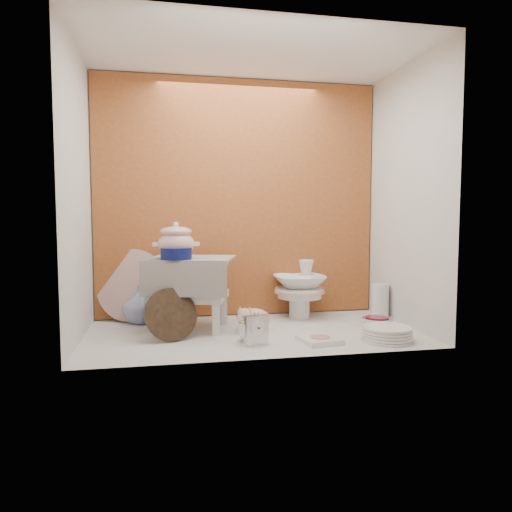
{
  "coord_description": "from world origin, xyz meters",
  "views": [
    {
      "loc": [
        -0.49,
        -2.55,
        0.63
      ],
      "look_at": [
        0.02,
        0.02,
        0.42
      ],
      "focal_mm": 33.76,
      "sensor_mm": 36.0,
      "label": 1
    }
  ],
  "objects_px": {
    "gold_rim_teacup": "(251,331)",
    "crystal_bowl": "(377,323)",
    "step_stool": "(191,293)",
    "floral_platter": "(132,285)",
    "dinner_plate_stack": "(387,334)",
    "porcelain_tower": "(300,289)",
    "blue_white_vase": "(141,304)",
    "soup_tureen": "(176,240)",
    "mantel_clock": "(256,328)",
    "plush_pig": "(254,318)"
  },
  "relations": [
    {
      "from": "step_stool",
      "to": "porcelain_tower",
      "type": "distance_m",
      "value": 0.71
    },
    {
      "from": "crystal_bowl",
      "to": "blue_white_vase",
      "type": "bearing_deg",
      "value": 163.88
    },
    {
      "from": "soup_tureen",
      "to": "porcelain_tower",
      "type": "xyz_separation_m",
      "value": [
        0.77,
        0.25,
        -0.32
      ]
    },
    {
      "from": "mantel_clock",
      "to": "dinner_plate_stack",
      "type": "height_order",
      "value": "mantel_clock"
    },
    {
      "from": "soup_tureen",
      "to": "porcelain_tower",
      "type": "distance_m",
      "value": 0.87
    },
    {
      "from": "step_stool",
      "to": "crystal_bowl",
      "type": "xyz_separation_m",
      "value": [
        1.05,
        -0.17,
        -0.18
      ]
    },
    {
      "from": "plush_pig",
      "to": "crystal_bowl",
      "type": "xyz_separation_m",
      "value": [
        0.71,
        -0.07,
        -0.04
      ]
    },
    {
      "from": "floral_platter",
      "to": "blue_white_vase",
      "type": "relative_size",
      "value": 1.97
    },
    {
      "from": "floral_platter",
      "to": "gold_rim_teacup",
      "type": "xyz_separation_m",
      "value": [
        0.61,
        -0.65,
        -0.16
      ]
    },
    {
      "from": "blue_white_vase",
      "to": "porcelain_tower",
      "type": "bearing_deg",
      "value": -2.43
    },
    {
      "from": "gold_rim_teacup",
      "to": "porcelain_tower",
      "type": "distance_m",
      "value": 0.69
    },
    {
      "from": "blue_white_vase",
      "to": "porcelain_tower",
      "type": "height_order",
      "value": "porcelain_tower"
    },
    {
      "from": "soup_tureen",
      "to": "gold_rim_teacup",
      "type": "height_order",
      "value": "soup_tureen"
    },
    {
      "from": "step_stool",
      "to": "dinner_plate_stack",
      "type": "xyz_separation_m",
      "value": [
        0.96,
        -0.47,
        -0.17
      ]
    },
    {
      "from": "blue_white_vase",
      "to": "floral_platter",
      "type": "bearing_deg",
      "value": 130.9
    },
    {
      "from": "step_stool",
      "to": "blue_white_vase",
      "type": "height_order",
      "value": "step_stool"
    },
    {
      "from": "plush_pig",
      "to": "floral_platter",
      "type": "bearing_deg",
      "value": 136.24
    },
    {
      "from": "floral_platter",
      "to": "crystal_bowl",
      "type": "relative_size",
      "value": 2.53
    },
    {
      "from": "floral_platter",
      "to": "gold_rim_teacup",
      "type": "distance_m",
      "value": 0.91
    },
    {
      "from": "floral_platter",
      "to": "crystal_bowl",
      "type": "bearing_deg",
      "value": -17.83
    },
    {
      "from": "step_stool",
      "to": "soup_tureen",
      "type": "relative_size",
      "value": 1.92
    },
    {
      "from": "dinner_plate_stack",
      "to": "porcelain_tower",
      "type": "bearing_deg",
      "value": 113.62
    },
    {
      "from": "gold_rim_teacup",
      "to": "crystal_bowl",
      "type": "bearing_deg",
      "value": 14.5
    },
    {
      "from": "blue_white_vase",
      "to": "gold_rim_teacup",
      "type": "distance_m",
      "value": 0.81
    },
    {
      "from": "step_stool",
      "to": "crystal_bowl",
      "type": "relative_size",
      "value": 2.63
    },
    {
      "from": "gold_rim_teacup",
      "to": "dinner_plate_stack",
      "type": "height_order",
      "value": "gold_rim_teacup"
    },
    {
      "from": "dinner_plate_stack",
      "to": "blue_white_vase",
      "type": "bearing_deg",
      "value": 151.53
    },
    {
      "from": "blue_white_vase",
      "to": "plush_pig",
      "type": "height_order",
      "value": "blue_white_vase"
    },
    {
      "from": "crystal_bowl",
      "to": "gold_rim_teacup",
      "type": "bearing_deg",
      "value": -165.5
    },
    {
      "from": "crystal_bowl",
      "to": "mantel_clock",
      "type": "bearing_deg",
      "value": -161.88
    },
    {
      "from": "gold_rim_teacup",
      "to": "plush_pig",
      "type": "bearing_deg",
      "value": 75.54
    },
    {
      "from": "step_stool",
      "to": "plush_pig",
      "type": "distance_m",
      "value": 0.38
    },
    {
      "from": "porcelain_tower",
      "to": "blue_white_vase",
      "type": "bearing_deg",
      "value": 177.57
    },
    {
      "from": "floral_platter",
      "to": "blue_white_vase",
      "type": "bearing_deg",
      "value": -49.1
    },
    {
      "from": "floral_platter",
      "to": "mantel_clock",
      "type": "xyz_separation_m",
      "value": [
        0.63,
        -0.7,
        -0.13
      ]
    },
    {
      "from": "plush_pig",
      "to": "crystal_bowl",
      "type": "height_order",
      "value": "plush_pig"
    },
    {
      "from": "floral_platter",
      "to": "dinner_plate_stack",
      "type": "relative_size",
      "value": 1.71
    },
    {
      "from": "floral_platter",
      "to": "mantel_clock",
      "type": "relative_size",
      "value": 2.63
    },
    {
      "from": "soup_tureen",
      "to": "dinner_plate_stack",
      "type": "bearing_deg",
      "value": -20.53
    },
    {
      "from": "mantel_clock",
      "to": "porcelain_tower",
      "type": "xyz_separation_m",
      "value": [
        0.4,
        0.59,
        0.1
      ]
    },
    {
      "from": "step_stool",
      "to": "floral_platter",
      "type": "xyz_separation_m",
      "value": [
        -0.34,
        0.28,
        0.02
      ]
    },
    {
      "from": "blue_white_vase",
      "to": "gold_rim_teacup",
      "type": "xyz_separation_m",
      "value": [
        0.56,
        -0.59,
        -0.05
      ]
    },
    {
      "from": "floral_platter",
      "to": "porcelain_tower",
      "type": "bearing_deg",
      "value": -5.67
    },
    {
      "from": "mantel_clock",
      "to": "dinner_plate_stack",
      "type": "distance_m",
      "value": 0.68
    },
    {
      "from": "mantel_clock",
      "to": "crystal_bowl",
      "type": "distance_m",
      "value": 0.8
    },
    {
      "from": "soup_tureen",
      "to": "gold_rim_teacup",
      "type": "xyz_separation_m",
      "value": [
        0.36,
        -0.3,
        -0.44
      ]
    },
    {
      "from": "soup_tureen",
      "to": "plush_pig",
      "type": "xyz_separation_m",
      "value": [
        0.43,
        -0.02,
        -0.44
      ]
    },
    {
      "from": "mantel_clock",
      "to": "plush_pig",
      "type": "relative_size",
      "value": 0.77
    },
    {
      "from": "porcelain_tower",
      "to": "mantel_clock",
      "type": "bearing_deg",
      "value": -123.67
    },
    {
      "from": "soup_tureen",
      "to": "floral_platter",
      "type": "bearing_deg",
      "value": 126.49
    }
  ]
}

